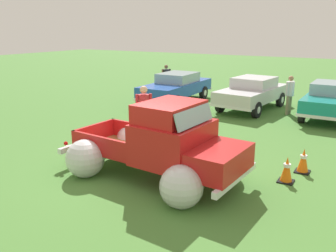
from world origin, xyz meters
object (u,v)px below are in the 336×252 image
at_px(lane_cone_0, 287,170).
at_px(show_car_2, 332,99).
at_px(lane_cone_1, 303,161).
at_px(spectator_0, 144,110).
at_px(show_car_1, 252,92).
at_px(vintage_pickup_truck, 164,149).
at_px(show_car_0, 176,86).
at_px(spectator_2, 290,93).
at_px(spectator_1, 166,77).

bearing_deg(lane_cone_0, show_car_2, 89.63).
bearing_deg(lane_cone_1, lane_cone_0, -105.12).
xyz_separation_m(spectator_0, lane_cone_1, (4.89, -0.05, -0.73)).
bearing_deg(show_car_2, lane_cone_1, 1.62).
relative_size(show_car_1, spectator_0, 2.44).
bearing_deg(vintage_pickup_truck, lane_cone_1, 41.37).
height_order(show_car_0, spectator_2, spectator_2).
xyz_separation_m(show_car_1, spectator_2, (1.65, -0.16, 0.15)).
height_order(show_car_0, lane_cone_1, show_car_0).
xyz_separation_m(vintage_pickup_truck, spectator_2, (1.02, 8.49, 0.17)).
bearing_deg(vintage_pickup_truck, spectator_1, 124.56).
xyz_separation_m(vintage_pickup_truck, show_car_1, (-0.63, 8.65, 0.02)).
bearing_deg(spectator_1, show_car_0, -10.04).
xyz_separation_m(spectator_1, lane_cone_0, (8.57, -8.74, -0.59)).
bearing_deg(spectator_1, vintage_pickup_truck, -22.07).
xyz_separation_m(spectator_2, lane_cone_0, (1.56, -7.15, -0.62)).
bearing_deg(spectator_2, spectator_1, -176.59).
xyz_separation_m(spectator_0, spectator_1, (-3.90, 7.87, -0.14)).
bearing_deg(show_car_2, show_car_0, -86.29).
distance_m(show_car_0, lane_cone_1, 9.42).
bearing_deg(spectator_0, show_car_1, -57.75).
bearing_deg(spectator_0, spectator_1, -18.63).
xyz_separation_m(lane_cone_0, lane_cone_1, (0.22, 0.82, 0.00)).
height_order(vintage_pickup_truck, spectator_0, vintage_pickup_truck).
xyz_separation_m(show_car_2, lane_cone_0, (-0.05, -7.38, -0.47)).
height_order(vintage_pickup_truck, show_car_2, vintage_pickup_truck).
distance_m(show_car_1, lane_cone_0, 8.00).
relative_size(show_car_0, spectator_2, 2.83).
distance_m(spectator_0, spectator_1, 8.79).
bearing_deg(vintage_pickup_truck, show_car_2, 77.03).
bearing_deg(lane_cone_0, spectator_1, 134.45).
bearing_deg(spectator_2, spectator_0, -100.15).
distance_m(spectator_2, lane_cone_0, 7.34).
bearing_deg(spectator_2, lane_cone_0, -61.48).
distance_m(vintage_pickup_truck, show_car_1, 8.67).
distance_m(show_car_2, lane_cone_0, 7.40).
distance_m(show_car_0, spectator_1, 2.45).
bearing_deg(lane_cone_0, spectator_0, 169.47).
distance_m(vintage_pickup_truck, spectator_2, 8.55).
relative_size(show_car_1, show_car_2, 1.04).
xyz_separation_m(vintage_pickup_truck, show_car_0, (-4.33, 8.28, 0.03)).
bearing_deg(vintage_pickup_truck, spectator_0, 137.26).
distance_m(show_car_2, spectator_2, 1.63).
height_order(vintage_pickup_truck, spectator_1, vintage_pickup_truck).
bearing_deg(vintage_pickup_truck, show_car_1, 97.99).
bearing_deg(spectator_0, vintage_pickup_truck, 178.42).
bearing_deg(vintage_pickup_truck, spectator_2, 86.97).
height_order(show_car_1, lane_cone_0, show_car_1).
distance_m(spectator_2, lane_cone_1, 6.60).
height_order(vintage_pickup_truck, spectator_2, vintage_pickup_truck).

